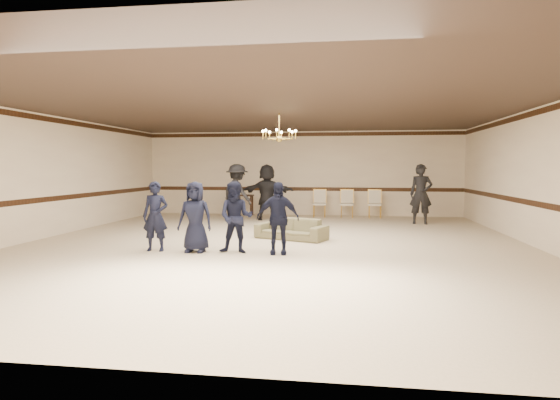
{
  "coord_description": "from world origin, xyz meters",
  "views": [
    {
      "loc": [
        1.7,
        -10.87,
        1.83
      ],
      "look_at": [
        0.23,
        -0.5,
        1.1
      ],
      "focal_mm": 30.02,
      "sensor_mm": 36.0,
      "label": 1
    }
  ],
  "objects_px": {
    "banquet_chair_mid": "(347,204)",
    "banquet_chair_left": "(319,204)",
    "adult_right": "(421,194)",
    "console_table": "(241,205)",
    "boy_d": "(278,218)",
    "boy_b": "(195,217)",
    "boy_a": "(155,216)",
    "adult_mid": "(267,192)",
    "chandelier": "(279,126)",
    "settee": "(291,229)",
    "boy_c": "(236,217)",
    "banquet_chair_right": "(375,204)",
    "adult_left": "(237,193)"
  },
  "relations": [
    {
      "from": "adult_right",
      "to": "boy_c",
      "type": "bearing_deg",
      "value": -123.28
    },
    {
      "from": "boy_c",
      "to": "settee",
      "type": "relative_size",
      "value": 0.84
    },
    {
      "from": "boy_d",
      "to": "console_table",
      "type": "height_order",
      "value": "boy_d"
    },
    {
      "from": "boy_b",
      "to": "boy_c",
      "type": "height_order",
      "value": "same"
    },
    {
      "from": "chandelier",
      "to": "boy_d",
      "type": "bearing_deg",
      "value": -82.61
    },
    {
      "from": "adult_mid",
      "to": "boy_b",
      "type": "bearing_deg",
      "value": 85.92
    },
    {
      "from": "boy_d",
      "to": "banquet_chair_right",
      "type": "relative_size",
      "value": 1.53
    },
    {
      "from": "boy_a",
      "to": "adult_right",
      "type": "bearing_deg",
      "value": 38.1
    },
    {
      "from": "boy_a",
      "to": "banquet_chair_mid",
      "type": "relative_size",
      "value": 1.53
    },
    {
      "from": "chandelier",
      "to": "adult_left",
      "type": "bearing_deg",
      "value": 119.54
    },
    {
      "from": "boy_c",
      "to": "banquet_chair_right",
      "type": "height_order",
      "value": "boy_c"
    },
    {
      "from": "boy_d",
      "to": "console_table",
      "type": "relative_size",
      "value": 1.61
    },
    {
      "from": "console_table",
      "to": "boy_a",
      "type": "bearing_deg",
      "value": -85.17
    },
    {
      "from": "banquet_chair_right",
      "to": "boy_d",
      "type": "bearing_deg",
      "value": -102.26
    },
    {
      "from": "boy_c",
      "to": "boy_d",
      "type": "distance_m",
      "value": 0.9
    },
    {
      "from": "settee",
      "to": "banquet_chair_left",
      "type": "distance_m",
      "value": 5.39
    },
    {
      "from": "adult_left",
      "to": "banquet_chair_mid",
      "type": "relative_size",
      "value": 1.93
    },
    {
      "from": "settee",
      "to": "banquet_chair_mid",
      "type": "xyz_separation_m",
      "value": [
        1.41,
        5.37,
        0.24
      ]
    },
    {
      "from": "chandelier",
      "to": "boy_c",
      "type": "relative_size",
      "value": 0.61
    },
    {
      "from": "boy_b",
      "to": "adult_right",
      "type": "height_order",
      "value": "adult_right"
    },
    {
      "from": "chandelier",
      "to": "settee",
      "type": "relative_size",
      "value": 0.52
    },
    {
      "from": "adult_left",
      "to": "banquet_chair_left",
      "type": "height_order",
      "value": "adult_left"
    },
    {
      "from": "boy_a",
      "to": "boy_d",
      "type": "relative_size",
      "value": 1.0
    },
    {
      "from": "boy_d",
      "to": "boy_c",
      "type": "bearing_deg",
      "value": 174.42
    },
    {
      "from": "chandelier",
      "to": "boy_c",
      "type": "bearing_deg",
      "value": -105.59
    },
    {
      "from": "settee",
      "to": "adult_right",
      "type": "xyz_separation_m",
      "value": [
        3.77,
        3.77,
        0.7
      ]
    },
    {
      "from": "adult_left",
      "to": "chandelier",
      "type": "bearing_deg",
      "value": 156.83
    },
    {
      "from": "console_table",
      "to": "adult_mid",
      "type": "bearing_deg",
      "value": -42.18
    },
    {
      "from": "boy_d",
      "to": "adult_left",
      "type": "xyz_separation_m",
      "value": [
        -2.19,
        5.56,
        0.2
      ]
    },
    {
      "from": "adult_mid",
      "to": "banquet_chair_right",
      "type": "distance_m",
      "value": 3.96
    },
    {
      "from": "chandelier",
      "to": "console_table",
      "type": "relative_size",
      "value": 0.99
    },
    {
      "from": "boy_a",
      "to": "adult_right",
      "type": "distance_m",
      "value": 8.76
    },
    {
      "from": "adult_right",
      "to": "adult_left",
      "type": "bearing_deg",
      "value": -171.59
    },
    {
      "from": "boy_d",
      "to": "adult_right",
      "type": "distance_m",
      "value": 6.99
    },
    {
      "from": "boy_d",
      "to": "boy_b",
      "type": "bearing_deg",
      "value": 174.42
    },
    {
      "from": "banquet_chair_mid",
      "to": "banquet_chair_left",
      "type": "bearing_deg",
      "value": -178.17
    },
    {
      "from": "banquet_chair_mid",
      "to": "banquet_chair_right",
      "type": "bearing_deg",
      "value": 1.83
    },
    {
      "from": "boy_b",
      "to": "banquet_chair_mid",
      "type": "distance_m",
      "value": 8.15
    },
    {
      "from": "adult_left",
      "to": "boy_c",
      "type": "bearing_deg",
      "value": 140.33
    },
    {
      "from": "adult_right",
      "to": "banquet_chair_right",
      "type": "distance_m",
      "value": 2.15
    },
    {
      "from": "adult_right",
      "to": "console_table",
      "type": "height_order",
      "value": "adult_right"
    },
    {
      "from": "boy_a",
      "to": "adult_mid",
      "type": "height_order",
      "value": "adult_mid"
    },
    {
      "from": "banquet_chair_mid",
      "to": "adult_left",
      "type": "bearing_deg",
      "value": -150.55
    },
    {
      "from": "adult_mid",
      "to": "banquet_chair_left",
      "type": "relative_size",
      "value": 1.93
    },
    {
      "from": "settee",
      "to": "adult_mid",
      "type": "xyz_separation_m",
      "value": [
        -1.33,
        4.17,
        0.7
      ]
    },
    {
      "from": "boy_a",
      "to": "console_table",
      "type": "xyz_separation_m",
      "value": [
        0.16,
        7.66,
        -0.37
      ]
    },
    {
      "from": "chandelier",
      "to": "banquet_chair_left",
      "type": "xyz_separation_m",
      "value": [
        0.74,
        5.26,
        -2.37
      ]
    },
    {
      "from": "boy_b",
      "to": "adult_right",
      "type": "xyz_separation_m",
      "value": [
        5.61,
        5.86,
        0.2
      ]
    },
    {
      "from": "chandelier",
      "to": "adult_left",
      "type": "distance_m",
      "value": 4.3
    },
    {
      "from": "settee",
      "to": "adult_right",
      "type": "height_order",
      "value": "adult_right"
    }
  ]
}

